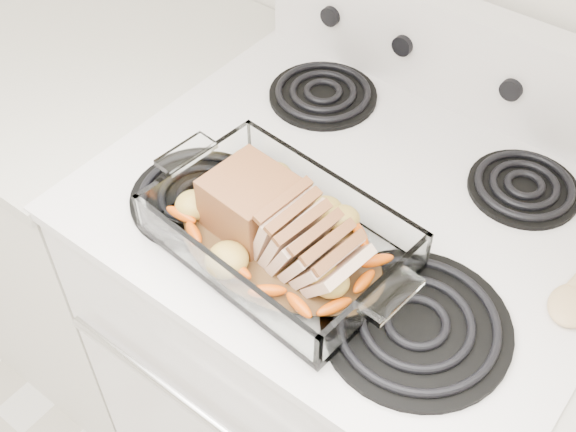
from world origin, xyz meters
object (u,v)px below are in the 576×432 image
Objects in this scene: electric_range at (345,355)px; baking_dish at (279,239)px; pork_roast at (271,219)px; counter_left at (116,212)px.

baking_dish is (-0.03, -0.17, 0.48)m from electric_range.
counter_left is at bearing 143.76° from pork_roast.
electric_range is 1.20× the size of counter_left.
electric_range is at bearing 85.09° from baking_dish.
pork_roast is (0.62, -0.17, 0.53)m from counter_left.
baking_dish is at bearing -100.27° from electric_range.
counter_left is 3.81× the size of pork_roast.
baking_dish is 0.03m from pork_roast.
baking_dish is at bearing -21.20° from pork_roast.
electric_range reaches higher than pork_roast.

